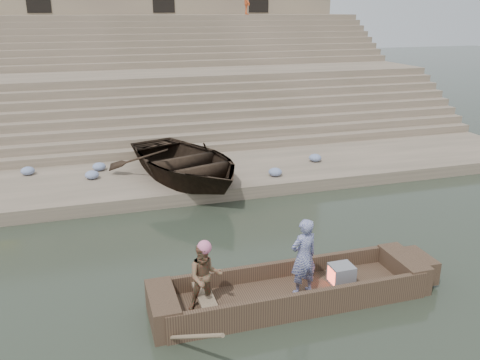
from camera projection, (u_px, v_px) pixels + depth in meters
name	position (u px, v px, depth m)	size (l,w,h in m)	color
ground	(105.00, 349.00, 8.51)	(120.00, 120.00, 0.00)	#273024
lower_landing	(92.00, 187.00, 15.68)	(32.00, 4.00, 0.40)	gray
mid_landing	(86.00, 107.00, 22.07)	(32.00, 3.00, 2.80)	gray
upper_landing	(82.00, 64.00, 28.01)	(32.00, 3.00, 5.20)	gray
ghat_steps	(84.00, 92.00, 23.47)	(32.00, 11.00, 5.20)	gray
building_wall	(77.00, 7.00, 30.65)	(32.00, 5.07, 11.20)	tan
main_rowboat	(291.00, 296.00, 9.88)	(5.00, 1.30, 0.22)	brown
rowboat_trim	(302.00, 286.00, 9.87)	(6.04, 2.63, 1.99)	brown
standing_man	(304.00, 257.00, 9.55)	(0.57, 0.38, 1.57)	navy
rowing_man	(205.00, 277.00, 9.09)	(0.64, 0.50, 1.32)	#267345
television	(341.00, 274.00, 10.08)	(0.46, 0.42, 0.40)	gray
beached_rowboat	(185.00, 162.00, 15.67)	(3.81, 5.33, 1.10)	#2D2116
pedestrian	(247.00, 1.00, 28.73)	(0.99, 0.57, 1.54)	#B7451F
cloth_bundles	(164.00, 168.00, 16.43)	(10.03, 2.91, 0.26)	#3F5999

